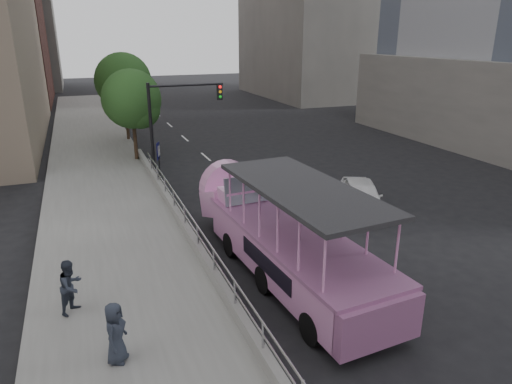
{
  "coord_description": "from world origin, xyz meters",
  "views": [
    {
      "loc": [
        -6.51,
        -12.19,
        7.57
      ],
      "look_at": [
        -0.99,
        1.89,
        2.34
      ],
      "focal_mm": 32.0,
      "sensor_mm": 36.0,
      "label": 1
    }
  ],
  "objects_px": {
    "duck_boat": "(279,235)",
    "car": "(361,196)",
    "pedestrian_mid": "(71,286)",
    "street_tree_near": "(134,101)",
    "pedestrian_far": "(115,333)",
    "parking_sign": "(159,161)",
    "traffic_signal": "(172,114)",
    "street_tree_far": "(125,83)"
  },
  "relations": [
    {
      "from": "duck_boat",
      "to": "car",
      "type": "distance_m",
      "value": 6.72
    },
    {
      "from": "car",
      "to": "pedestrian_mid",
      "type": "bearing_deg",
      "value": -136.89
    },
    {
      "from": "duck_boat",
      "to": "street_tree_near",
      "type": "distance_m",
      "value": 15.88
    },
    {
      "from": "car",
      "to": "pedestrian_mid",
      "type": "relative_size",
      "value": 2.67
    },
    {
      "from": "pedestrian_far",
      "to": "street_tree_near",
      "type": "relative_size",
      "value": 0.27
    },
    {
      "from": "parking_sign",
      "to": "street_tree_near",
      "type": "bearing_deg",
      "value": 92.94
    },
    {
      "from": "duck_boat",
      "to": "pedestrian_far",
      "type": "height_order",
      "value": "duck_boat"
    },
    {
      "from": "pedestrian_mid",
      "to": "traffic_signal",
      "type": "distance_m",
      "value": 14.05
    },
    {
      "from": "duck_boat",
      "to": "car",
      "type": "relative_size",
      "value": 2.49
    },
    {
      "from": "pedestrian_mid",
      "to": "pedestrian_far",
      "type": "height_order",
      "value": "pedestrian_mid"
    },
    {
      "from": "pedestrian_mid",
      "to": "traffic_signal",
      "type": "bearing_deg",
      "value": 17.0
    },
    {
      "from": "pedestrian_mid",
      "to": "street_tree_far",
      "type": "relative_size",
      "value": 0.24
    },
    {
      "from": "pedestrian_mid",
      "to": "pedestrian_far",
      "type": "bearing_deg",
      "value": -119.37
    },
    {
      "from": "duck_boat",
      "to": "car",
      "type": "height_order",
      "value": "duck_boat"
    },
    {
      "from": "car",
      "to": "parking_sign",
      "type": "relative_size",
      "value": 1.62
    },
    {
      "from": "pedestrian_mid",
      "to": "parking_sign",
      "type": "height_order",
      "value": "parking_sign"
    },
    {
      "from": "pedestrian_mid",
      "to": "street_tree_far",
      "type": "bearing_deg",
      "value": 29.96
    },
    {
      "from": "duck_boat",
      "to": "pedestrian_mid",
      "type": "xyz_separation_m",
      "value": [
        -6.51,
        -0.66,
        -0.18
      ]
    },
    {
      "from": "duck_boat",
      "to": "street_tree_near",
      "type": "height_order",
      "value": "street_tree_near"
    },
    {
      "from": "pedestrian_far",
      "to": "street_tree_far",
      "type": "distance_m",
      "value": 25.09
    },
    {
      "from": "car",
      "to": "pedestrian_far",
      "type": "bearing_deg",
      "value": -124.92
    },
    {
      "from": "traffic_signal",
      "to": "street_tree_near",
      "type": "bearing_deg",
      "value": 114.98
    },
    {
      "from": "traffic_signal",
      "to": "street_tree_far",
      "type": "xyz_separation_m",
      "value": [
        -1.4,
        9.43,
        0.81
      ]
    },
    {
      "from": "parking_sign",
      "to": "traffic_signal",
      "type": "height_order",
      "value": "traffic_signal"
    },
    {
      "from": "street_tree_near",
      "to": "traffic_signal",
      "type": "bearing_deg",
      "value": -65.02
    },
    {
      "from": "duck_boat",
      "to": "traffic_signal",
      "type": "bearing_deg",
      "value": 94.67
    },
    {
      "from": "duck_boat",
      "to": "street_tree_near",
      "type": "relative_size",
      "value": 1.8
    },
    {
      "from": "traffic_signal",
      "to": "street_tree_near",
      "type": "relative_size",
      "value": 0.91
    },
    {
      "from": "parking_sign",
      "to": "street_tree_far",
      "type": "relative_size",
      "value": 0.4
    },
    {
      "from": "street_tree_far",
      "to": "duck_boat",
      "type": "bearing_deg",
      "value": -83.67
    },
    {
      "from": "traffic_signal",
      "to": "pedestrian_far",
      "type": "bearing_deg",
      "value": -106.74
    },
    {
      "from": "traffic_signal",
      "to": "street_tree_near",
      "type": "distance_m",
      "value": 3.8
    },
    {
      "from": "pedestrian_mid",
      "to": "car",
      "type": "bearing_deg",
      "value": -30.29
    },
    {
      "from": "pedestrian_mid",
      "to": "duck_boat",
      "type": "bearing_deg",
      "value": -43.69
    },
    {
      "from": "duck_boat",
      "to": "pedestrian_mid",
      "type": "bearing_deg",
      "value": -174.21
    },
    {
      "from": "traffic_signal",
      "to": "street_tree_far",
      "type": "bearing_deg",
      "value": 98.43
    },
    {
      "from": "parking_sign",
      "to": "duck_boat",
      "type": "bearing_deg",
      "value": -76.57
    },
    {
      "from": "pedestrian_far",
      "to": "street_tree_far",
      "type": "bearing_deg",
      "value": 18.75
    },
    {
      "from": "parking_sign",
      "to": "car",
      "type": "bearing_deg",
      "value": -36.86
    },
    {
      "from": "pedestrian_far",
      "to": "traffic_signal",
      "type": "relative_size",
      "value": 0.29
    },
    {
      "from": "traffic_signal",
      "to": "street_tree_near",
      "type": "height_order",
      "value": "street_tree_near"
    },
    {
      "from": "pedestrian_mid",
      "to": "parking_sign",
      "type": "relative_size",
      "value": 0.61
    }
  ]
}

